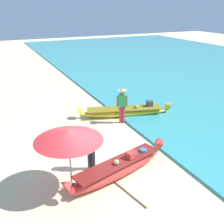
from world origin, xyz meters
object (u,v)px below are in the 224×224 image
boat_yellow_midground (125,111)px  person_tourist_customer (91,146)px  boat_red_foreground (119,168)px  person_vendor_hatted (122,103)px  paddle (123,188)px  patio_umbrella_large (68,136)px

boat_yellow_midground → person_tourist_customer: size_ratio=2.93×
boat_red_foreground → person_tourist_customer: size_ratio=2.53×
boat_red_foreground → boat_yellow_midground: (2.65, 4.56, -0.06)m
boat_red_foreground → person_vendor_hatted: (2.12, 3.85, 0.72)m
boat_yellow_midground → paddle: bearing=-118.5°
boat_red_foreground → person_vendor_hatted: bearing=61.2°
person_tourist_customer → boat_red_foreground: bearing=-49.2°
person_vendor_hatted → paddle: (-2.32, -4.54, -0.99)m
boat_red_foreground → boat_yellow_midground: bearing=59.9°
boat_yellow_midground → paddle: size_ratio=2.82×
boat_yellow_midground → paddle: (-2.85, -5.25, -0.21)m
patio_umbrella_large → paddle: (1.42, -0.74, -1.81)m
person_tourist_customer → paddle: size_ratio=0.96×
person_tourist_customer → patio_umbrella_large: patio_umbrella_large is taller
person_vendor_hatted → paddle: size_ratio=1.03×
person_tourist_customer → person_vendor_hatted: bearing=47.9°
boat_red_foreground → paddle: size_ratio=2.43×
boat_red_foreground → person_tourist_customer: (-0.67, 0.77, 0.62)m
boat_yellow_midground → paddle: boat_yellow_midground is taller
boat_red_foreground → patio_umbrella_large: patio_umbrella_large is taller
person_vendor_hatted → patio_umbrella_large: patio_umbrella_large is taller
boat_red_foreground → paddle: bearing=-106.1°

